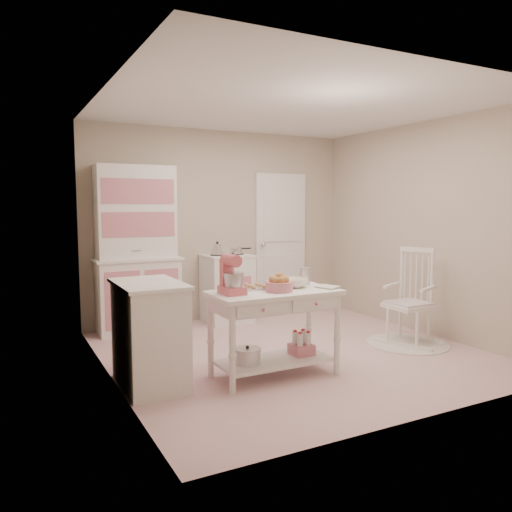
{
  "coord_description": "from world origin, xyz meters",
  "views": [
    {
      "loc": [
        -2.77,
        -4.5,
        1.59
      ],
      "look_at": [
        -0.46,
        -0.06,
        1.07
      ],
      "focal_mm": 35.0,
      "sensor_mm": 36.0,
      "label": 1
    }
  ],
  "objects_px": {
    "hutch": "(137,249)",
    "work_table": "(274,333)",
    "stand_mixer": "(232,275)",
    "bread_basket": "(279,286)",
    "rocking_chair": "(409,297)",
    "stove": "(227,288)",
    "base_cabinet": "(150,334)"
  },
  "relations": [
    {
      "from": "base_cabinet",
      "to": "rocking_chair",
      "type": "xyz_separation_m",
      "value": [
        2.97,
        -0.07,
        0.09
      ]
    },
    {
      "from": "hutch",
      "to": "rocking_chair",
      "type": "height_order",
      "value": "hutch"
    },
    {
      "from": "stand_mixer",
      "to": "rocking_chair",
      "type": "bearing_deg",
      "value": 1.7
    },
    {
      "from": "work_table",
      "to": "bread_basket",
      "type": "height_order",
      "value": "bread_basket"
    },
    {
      "from": "hutch",
      "to": "base_cabinet",
      "type": "distance_m",
      "value": 2.07
    },
    {
      "from": "stove",
      "to": "work_table",
      "type": "relative_size",
      "value": 0.77
    },
    {
      "from": "hutch",
      "to": "base_cabinet",
      "type": "bearing_deg",
      "value": -101.44
    },
    {
      "from": "stand_mixer",
      "to": "hutch",
      "type": "bearing_deg",
      "value": 94.48
    },
    {
      "from": "hutch",
      "to": "rocking_chair",
      "type": "bearing_deg",
      "value": -37.99
    },
    {
      "from": "rocking_chair",
      "to": "work_table",
      "type": "xyz_separation_m",
      "value": [
        -1.88,
        -0.2,
        -0.15
      ]
    },
    {
      "from": "hutch",
      "to": "stove",
      "type": "height_order",
      "value": "hutch"
    },
    {
      "from": "stove",
      "to": "stand_mixer",
      "type": "bearing_deg",
      "value": -113.05
    },
    {
      "from": "stove",
      "to": "work_table",
      "type": "bearing_deg",
      "value": -102.85
    },
    {
      "from": "rocking_chair",
      "to": "bread_basket",
      "type": "bearing_deg",
      "value": 163.95
    },
    {
      "from": "stove",
      "to": "stand_mixer",
      "type": "distance_m",
      "value": 2.39
    },
    {
      "from": "hutch",
      "to": "work_table",
      "type": "bearing_deg",
      "value": -72.38
    },
    {
      "from": "stand_mixer",
      "to": "stove",
      "type": "bearing_deg",
      "value": 64.04
    },
    {
      "from": "stove",
      "to": "bread_basket",
      "type": "relative_size",
      "value": 3.68
    },
    {
      "from": "rocking_chair",
      "to": "work_table",
      "type": "relative_size",
      "value": 0.92
    },
    {
      "from": "work_table",
      "to": "stand_mixer",
      "type": "relative_size",
      "value": 3.53
    },
    {
      "from": "bread_basket",
      "to": "rocking_chair",
      "type": "bearing_deg",
      "value": 7.83
    },
    {
      "from": "hutch",
      "to": "work_table",
      "type": "xyz_separation_m",
      "value": [
        0.71,
        -2.22,
        -0.64
      ]
    },
    {
      "from": "work_table",
      "to": "rocking_chair",
      "type": "bearing_deg",
      "value": 6.24
    },
    {
      "from": "hutch",
      "to": "bread_basket",
      "type": "relative_size",
      "value": 8.32
    },
    {
      "from": "stand_mixer",
      "to": "bread_basket",
      "type": "bearing_deg",
      "value": -11.94
    },
    {
      "from": "hutch",
      "to": "rocking_chair",
      "type": "distance_m",
      "value": 3.31
    },
    {
      "from": "hutch",
      "to": "stove",
      "type": "relative_size",
      "value": 2.26
    },
    {
      "from": "stove",
      "to": "bread_basket",
      "type": "height_order",
      "value": "stove"
    },
    {
      "from": "hutch",
      "to": "work_table",
      "type": "distance_m",
      "value": 2.42
    },
    {
      "from": "base_cabinet",
      "to": "hutch",
      "type": "bearing_deg",
      "value": 78.56
    },
    {
      "from": "bread_basket",
      "to": "base_cabinet",
      "type": "bearing_deg",
      "value": 163.71
    },
    {
      "from": "work_table",
      "to": "bread_basket",
      "type": "distance_m",
      "value": 0.45
    }
  ]
}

